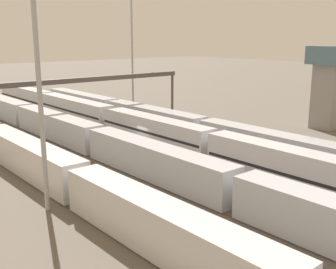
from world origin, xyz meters
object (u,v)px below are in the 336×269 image
train_on_track_7 (29,157)px  signal_gantry (85,84)px  train_on_track_3 (153,130)px  light_mast_1 (35,31)px  light_mast_0 (131,16)px  train_on_track_2 (204,131)px  train_on_track_5 (98,141)px  control_tower (329,81)px

train_on_track_7 → signal_gantry: bearing=-45.0°
train_on_track_3 → signal_gantry: 16.65m
train_on_track_7 → light_mast_1: light_mast_1 is taller
light_mast_0 → light_mast_1: light_mast_0 is taller
light_mast_0 → train_on_track_3: bearing=149.2°
train_on_track_2 → train_on_track_3: bearing=42.1°
train_on_track_5 → train_on_track_2: same height
signal_gantry → light_mast_0: bearing=-54.4°
train_on_track_3 → train_on_track_2: (-5.54, -5.00, 0.03)m
train_on_track_7 → light_mast_1: 18.06m
train_on_track_2 → light_mast_0: bearing=-19.9°
train_on_track_2 → control_tower: (-5.72, -23.99, 6.14)m
train_on_track_5 → light_mast_0: (30.67, -27.87, 17.81)m
train_on_track_2 → control_tower: bearing=-103.4°
signal_gantry → light_mast_1: bearing=144.5°
train_on_track_2 → light_mast_0: light_mast_0 is taller
light_mast_1 → signal_gantry: bearing=-35.5°
train_on_track_3 → light_mast_0: (30.01, -17.87, 17.85)m
train_on_track_3 → light_mast_1: (-13.15, 22.89, 14.01)m
signal_gantry → control_tower: control_tower is taller
train_on_track_2 → signal_gantry: signal_gantry is taller
train_on_track_2 → signal_gantry: 22.99m
train_on_track_5 → light_mast_0: light_mast_0 is taller
train_on_track_5 → signal_gantry: (16.08, -7.50, 5.71)m
train_on_track_2 → train_on_track_7: bearing=82.1°
light_mast_0 → light_mast_1: size_ratio=1.29×
train_on_track_3 → light_mast_0: size_ratio=3.76×
light_mast_0 → train_on_track_2: bearing=160.1°
train_on_track_5 → train_on_track_7: same height
signal_gantry → control_tower: (-26.69, -31.49, 0.42)m
train_on_track_7 → control_tower: bearing=-100.6°
train_on_track_7 → train_on_track_2: same height
light_mast_1 → train_on_track_7: bearing=-14.6°
light_mast_1 → control_tower: bearing=-87.9°
train_on_track_2 → light_mast_1: 32.11m
light_mast_0 → signal_gantry: (-14.58, 20.37, -12.10)m
train_on_track_5 → train_on_track_7: bearing=98.1°
train_on_track_5 → signal_gantry: bearing=-25.0°
train_on_track_7 → control_tower: size_ratio=8.56×
train_on_track_7 → train_on_track_3: bearing=-84.1°
train_on_track_5 → train_on_track_3: (0.66, -10.00, -0.03)m
light_mast_0 → train_on_track_5: bearing=137.7°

